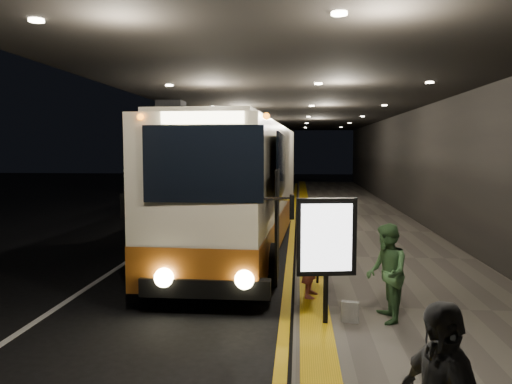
{
  "coord_description": "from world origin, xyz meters",
  "views": [
    {
      "loc": [
        2.57,
        -11.72,
        2.89
      ],
      "look_at": [
        1.4,
        1.86,
        1.7
      ],
      "focal_mm": 35.0,
      "sensor_mm": 36.0,
      "label": 1
    }
  ],
  "objects_px": {
    "bag_polka": "(350,312)",
    "info_sign": "(326,239)",
    "passenger_boarding": "(311,254)",
    "passenger_waiting_green": "(387,273)",
    "coach_main": "(241,192)",
    "stanchion_post": "(318,259)",
    "coach_second": "(270,169)"
  },
  "relations": [
    {
      "from": "bag_polka",
      "to": "info_sign",
      "type": "height_order",
      "value": "info_sign"
    },
    {
      "from": "passenger_boarding",
      "to": "passenger_waiting_green",
      "type": "relative_size",
      "value": 1.03
    },
    {
      "from": "coach_main",
      "to": "bag_polka",
      "type": "distance_m",
      "value": 6.57
    },
    {
      "from": "passenger_waiting_green",
      "to": "stanchion_post",
      "type": "xyz_separation_m",
      "value": [
        -1.0,
        2.15,
        -0.29
      ]
    },
    {
      "from": "passenger_boarding",
      "to": "passenger_waiting_green",
      "type": "xyz_separation_m",
      "value": [
        1.16,
        -1.23,
        -0.03
      ]
    },
    {
      "from": "coach_main",
      "to": "stanchion_post",
      "type": "height_order",
      "value": "coach_main"
    },
    {
      "from": "coach_second",
      "to": "info_sign",
      "type": "relative_size",
      "value": 5.7
    },
    {
      "from": "passenger_waiting_green",
      "to": "coach_main",
      "type": "bearing_deg",
      "value": -154.6
    },
    {
      "from": "info_sign",
      "to": "stanchion_post",
      "type": "xyz_separation_m",
      "value": [
        -0.04,
        2.34,
        -0.84
      ]
    },
    {
      "from": "coach_main",
      "to": "passenger_boarding",
      "type": "bearing_deg",
      "value": -66.17
    },
    {
      "from": "coach_main",
      "to": "info_sign",
      "type": "bearing_deg",
      "value": -69.12
    },
    {
      "from": "bag_polka",
      "to": "info_sign",
      "type": "xyz_separation_m",
      "value": [
        -0.39,
        -0.1,
        1.17
      ]
    },
    {
      "from": "bag_polka",
      "to": "stanchion_post",
      "type": "relative_size",
      "value": 0.33
    },
    {
      "from": "info_sign",
      "to": "stanchion_post",
      "type": "relative_size",
      "value": 1.99
    },
    {
      "from": "coach_main",
      "to": "passenger_boarding",
      "type": "xyz_separation_m",
      "value": [
        1.82,
        -4.64,
        -0.73
      ]
    },
    {
      "from": "bag_polka",
      "to": "coach_second",
      "type": "bearing_deg",
      "value": 96.76
    },
    {
      "from": "coach_second",
      "to": "passenger_boarding",
      "type": "distance_m",
      "value": 20.21
    },
    {
      "from": "coach_second",
      "to": "info_sign",
      "type": "height_order",
      "value": "coach_second"
    },
    {
      "from": "passenger_waiting_green",
      "to": "stanchion_post",
      "type": "relative_size",
      "value": 1.58
    },
    {
      "from": "passenger_waiting_green",
      "to": "info_sign",
      "type": "bearing_deg",
      "value": -80.78
    },
    {
      "from": "coach_main",
      "to": "passenger_waiting_green",
      "type": "bearing_deg",
      "value": -60.68
    },
    {
      "from": "coach_main",
      "to": "passenger_boarding",
      "type": "height_order",
      "value": "coach_main"
    },
    {
      "from": "stanchion_post",
      "to": "bag_polka",
      "type": "bearing_deg",
      "value": -79.14
    },
    {
      "from": "passenger_waiting_green",
      "to": "stanchion_post",
      "type": "distance_m",
      "value": 2.39
    },
    {
      "from": "info_sign",
      "to": "bag_polka",
      "type": "bearing_deg",
      "value": 4.9
    },
    {
      "from": "coach_second",
      "to": "bag_polka",
      "type": "bearing_deg",
      "value": -82.58
    },
    {
      "from": "passenger_boarding",
      "to": "passenger_waiting_green",
      "type": "height_order",
      "value": "passenger_boarding"
    },
    {
      "from": "coach_main",
      "to": "info_sign",
      "type": "relative_size",
      "value": 5.73
    },
    {
      "from": "coach_main",
      "to": "passenger_waiting_green",
      "type": "relative_size",
      "value": 7.25
    },
    {
      "from": "coach_main",
      "to": "coach_second",
      "type": "relative_size",
      "value": 1.01
    },
    {
      "from": "coach_second",
      "to": "passenger_boarding",
      "type": "xyz_separation_m",
      "value": [
        1.95,
        -20.1,
        -0.74
      ]
    },
    {
      "from": "stanchion_post",
      "to": "coach_second",
      "type": "bearing_deg",
      "value": 96.27
    }
  ]
}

